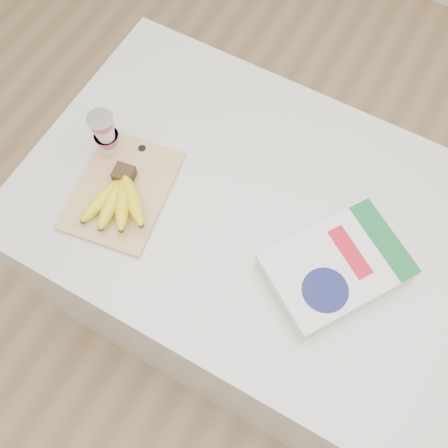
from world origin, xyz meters
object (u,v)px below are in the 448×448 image
at_px(bananas, 118,198).
at_px(table, 250,268).
at_px(cutting_board, 123,190).
at_px(yogurt_stack, 106,134).
at_px(cereal_box, 336,268).

bearing_deg(bananas, table, 27.70).
bearing_deg(cutting_board, bananas, -72.25).
height_order(cutting_board, yogurt_stack, yogurt_stack).
height_order(cutting_board, bananas, bananas).
height_order(cutting_board, cereal_box, cereal_box).
bearing_deg(bananas, cereal_box, 10.23).
bearing_deg(yogurt_stack, table, 6.51).
height_order(yogurt_stack, cereal_box, yogurt_stack).
distance_m(bananas, yogurt_stack, 0.16).
xyz_separation_m(table, bananas, (-0.30, -0.16, 0.49)).
relative_size(bananas, cereal_box, 0.51).
distance_m(table, cereal_box, 0.53).
xyz_separation_m(table, yogurt_stack, (-0.40, -0.05, 0.54)).
bearing_deg(bananas, yogurt_stack, 131.54).
bearing_deg(cereal_box, table, -162.35).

